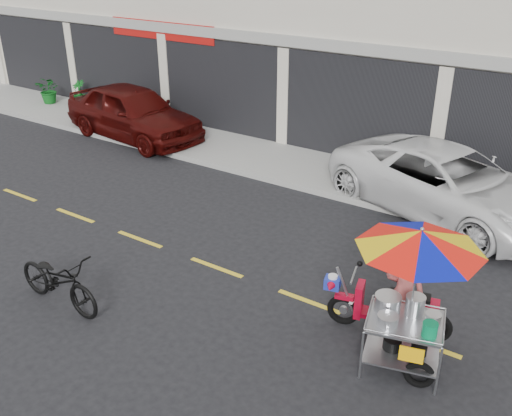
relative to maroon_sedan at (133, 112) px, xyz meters
The scene contains 9 objects.
ground 9.97m from the maroon_sedan, 28.23° to the right, with size 90.00×90.00×0.00m, color black.
sidewalk 8.82m from the maroon_sedan, ahead, with size 45.00×3.00×0.15m, color gray.
centerline 9.97m from the maroon_sedan, 28.23° to the right, with size 42.00×0.10×0.01m, color gold.
maroon_sedan is the anchor object (origin of this frame).
white_pickup 9.60m from the maroon_sedan, ahead, with size 2.51×5.44×1.51m, color white.
plant_tall 5.17m from the maroon_sedan, behind, with size 0.87×0.75×0.97m, color #0E5317.
plant_short 4.10m from the maroon_sedan, 162.76° to the left, with size 0.51×0.51×0.91m, color #0E5317.
near_bicycle 8.88m from the maroon_sedan, 53.33° to the right, with size 0.66×1.88×0.99m, color black.
food_vendor_rig 11.72m from the maroon_sedan, 25.84° to the right, with size 2.57×2.12×2.27m.
Camera 1 is at (3.77, -7.27, 5.69)m, focal length 40.00 mm.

